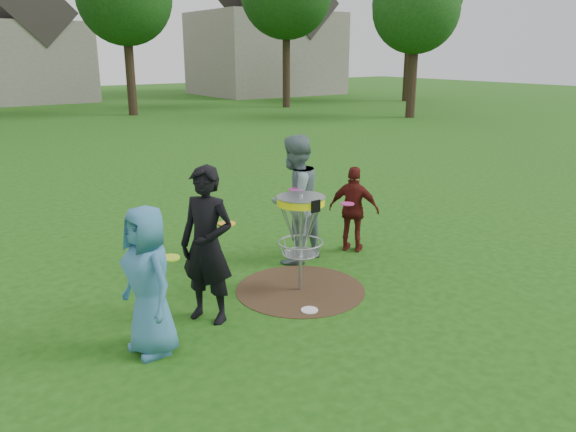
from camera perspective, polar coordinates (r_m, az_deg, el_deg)
ground at (r=7.89m, az=1.26°, el=-7.50°), size 100.00×100.00×0.00m
dirt_patch at (r=7.89m, az=1.26°, el=-7.47°), size 1.80×1.80×0.01m
player_blue at (r=6.22m, az=-13.99°, el=-6.41°), size 0.62×0.87×1.67m
player_black at (r=6.78m, az=-8.23°, el=-2.97°), size 0.76×0.84×1.93m
player_grey at (r=8.64m, az=0.66°, el=1.68°), size 1.15×1.01×2.00m
player_maroon at (r=9.23m, az=6.71°, el=0.67°), size 0.76×0.88×1.42m
disc_on_grass at (r=7.28m, az=2.19°, el=-9.55°), size 0.22×0.22×0.02m
disc_golf_basket at (r=7.53m, az=1.31°, el=-0.39°), size 0.66×0.67×1.38m
held_discs at (r=7.54m, az=-1.87°, el=0.07°), size 3.67×1.32×0.37m
house_row at (r=39.93m, az=-22.77°, el=16.55°), size 44.50×10.65×11.62m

